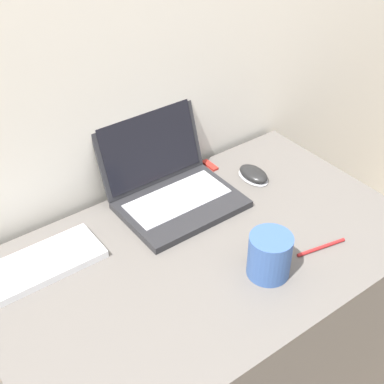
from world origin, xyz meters
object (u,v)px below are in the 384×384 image
object	(u,v)px
computer_mouse	(253,174)
usb_stick	(210,165)
drink_cup	(270,255)
laptop	(169,183)
pen	(321,247)
external_keyboard	(24,272)

from	to	relation	value
computer_mouse	usb_stick	size ratio (longest dim) A/B	1.80
drink_cup	laptop	bearing A→B (deg)	93.20
usb_stick	computer_mouse	bearing A→B (deg)	-62.45
laptop	computer_mouse	bearing A→B (deg)	-14.93
usb_stick	pen	bearing A→B (deg)	-90.38
laptop	external_keyboard	xyz separation A→B (m)	(-0.45, -0.04, -0.04)
drink_cup	usb_stick	size ratio (longest dim) A/B	1.87
computer_mouse	laptop	bearing A→B (deg)	165.07
pen	external_keyboard	bearing A→B (deg)	150.50
external_keyboard	usb_stick	bearing A→B (deg)	8.75
laptop	external_keyboard	size ratio (longest dim) A/B	0.84
drink_cup	computer_mouse	world-z (taller)	drink_cup
drink_cup	computer_mouse	xyz separation A→B (m)	(0.24, 0.31, -0.04)
computer_mouse	pen	xyz separation A→B (m)	(-0.07, -0.33, -0.01)
laptop	computer_mouse	world-z (taller)	laptop
laptop	external_keyboard	world-z (taller)	laptop
laptop	external_keyboard	bearing A→B (deg)	-174.81
drink_cup	computer_mouse	size ratio (longest dim) A/B	1.04
drink_cup	pen	distance (m)	0.18
computer_mouse	external_keyboard	world-z (taller)	computer_mouse
drink_cup	usb_stick	xyz separation A→B (m)	(0.17, 0.44, -0.05)
external_keyboard	pen	distance (m)	0.73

